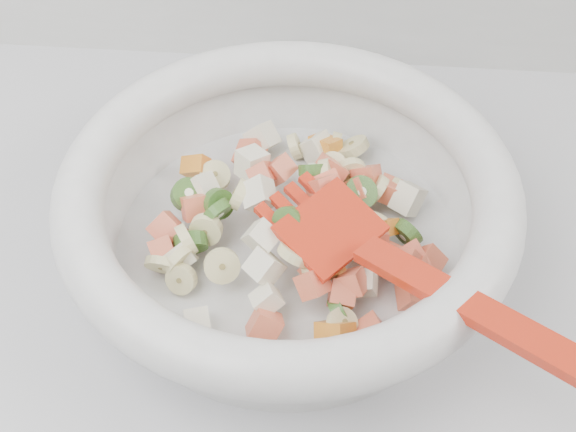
{
  "coord_description": "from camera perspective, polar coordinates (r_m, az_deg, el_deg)",
  "views": [
    {
      "loc": [
        0.12,
        1.06,
        1.4
      ],
      "look_at": [
        0.09,
        1.47,
        0.95
      ],
      "focal_mm": 50.0,
      "sensor_mm": 36.0,
      "label": 1
    }
  ],
  "objects": [
    {
      "name": "mixing_bowl",
      "position": [
        0.61,
        0.08,
        0.4
      ],
      "size": [
        0.4,
        0.37,
        0.12
      ],
      "color": "silver",
      "rests_on": "counter"
    }
  ]
}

